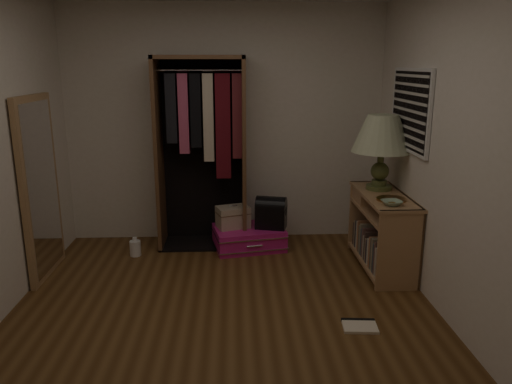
% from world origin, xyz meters
% --- Properties ---
extents(ground, '(4.00, 4.00, 0.00)m').
position_xyz_m(ground, '(0.00, 0.00, 0.00)').
color(ground, '#533417').
rests_on(ground, ground).
extents(room_walls, '(3.52, 4.02, 2.60)m').
position_xyz_m(room_walls, '(0.08, 0.04, 1.50)').
color(room_walls, silver).
rests_on(room_walls, ground).
extents(console_bookshelf, '(0.42, 1.12, 0.75)m').
position_xyz_m(console_bookshelf, '(1.53, 1.04, 0.39)').
color(console_bookshelf, '#A97B52').
rests_on(console_bookshelf, ground).
extents(open_wardrobe, '(0.95, 0.50, 2.05)m').
position_xyz_m(open_wardrobe, '(-0.22, 1.77, 1.21)').
color(open_wardrobe, brown).
rests_on(open_wardrobe, ground).
extents(floor_mirror, '(0.06, 0.80, 1.70)m').
position_xyz_m(floor_mirror, '(-1.70, 1.00, 0.85)').
color(floor_mirror, '#A77D51').
rests_on(floor_mirror, ground).
extents(pink_suitcase, '(0.84, 0.68, 0.23)m').
position_xyz_m(pink_suitcase, '(0.25, 1.60, 0.12)').
color(pink_suitcase, '#C51877').
rests_on(pink_suitcase, ground).
extents(train_case, '(0.40, 0.34, 0.25)m').
position_xyz_m(train_case, '(0.08, 1.63, 0.35)').
color(train_case, tan).
rests_on(train_case, pink_suitcase).
extents(black_bag, '(0.36, 0.28, 0.35)m').
position_xyz_m(black_bag, '(0.49, 1.59, 0.41)').
color(black_bag, black).
rests_on(black_bag, pink_suitcase).
extents(table_lamp, '(0.63, 0.63, 0.74)m').
position_xyz_m(table_lamp, '(1.54, 1.20, 1.29)').
color(table_lamp, '#495429').
rests_on(table_lamp, console_bookshelf).
extents(brass_tray, '(0.33, 0.33, 0.02)m').
position_xyz_m(brass_tray, '(1.54, 0.79, 0.76)').
color(brass_tray, '#A77740').
rests_on(brass_tray, console_bookshelf).
extents(ceramic_bowl, '(0.20, 0.20, 0.04)m').
position_xyz_m(ceramic_bowl, '(1.49, 0.62, 0.77)').
color(ceramic_bowl, '#99B697').
rests_on(ceramic_bowl, console_bookshelf).
extents(white_jug, '(0.15, 0.15, 0.20)m').
position_xyz_m(white_jug, '(-0.95, 1.42, 0.09)').
color(white_jug, white).
rests_on(white_jug, ground).
extents(floor_book, '(0.28, 0.23, 0.02)m').
position_xyz_m(floor_book, '(1.05, -0.14, 0.01)').
color(floor_book, '#F0E3CA').
rests_on(floor_book, ground).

